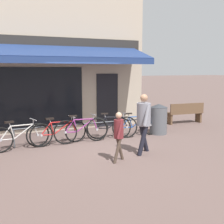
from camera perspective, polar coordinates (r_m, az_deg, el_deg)
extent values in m
plane|color=brown|center=(8.45, -2.91, -6.96)|extent=(160.00, 160.00, 0.00)
cube|color=tan|center=(11.97, -14.51, 11.33)|extent=(7.81, 3.00, 5.77)
cube|color=black|center=(10.39, -17.51, 2.61)|extent=(4.30, 0.04, 2.20)
cube|color=black|center=(11.20, -0.96, 2.40)|extent=(0.90, 0.04, 2.10)
cube|color=#282623|center=(10.50, -13.22, 13.52)|extent=(7.42, 0.06, 0.44)
cube|color=navy|center=(9.73, -12.32, 12.03)|extent=(7.03, 1.58, 0.50)
cube|color=navy|center=(8.95, -11.25, 10.29)|extent=(7.03, 0.03, 0.20)
cylinder|color=#47494F|center=(9.00, -5.88, -2.42)|extent=(4.31, 0.04, 0.04)
cylinder|color=#47494F|center=(8.67, -19.28, -5.15)|extent=(0.04, 0.04, 0.55)
cylinder|color=#47494F|center=(9.88, 5.87, -3.04)|extent=(0.04, 0.04, 0.55)
torus|color=black|center=(8.59, -14.85, -4.52)|extent=(0.71, 0.21, 0.72)
cylinder|color=#9E9EA3|center=(8.59, -14.85, -4.52)|extent=(0.08, 0.08, 0.07)
torus|color=black|center=(8.28, -21.73, -5.34)|extent=(0.71, 0.21, 0.72)
cylinder|color=#9E9EA3|center=(8.28, -21.73, -5.34)|extent=(0.08, 0.08, 0.07)
cylinder|color=#BCB7B2|center=(8.42, -17.45, -3.77)|extent=(0.58, 0.17, 0.38)
cylinder|color=#BCB7B2|center=(8.38, -17.78, -2.56)|extent=(0.65, 0.17, 0.05)
cylinder|color=#BCB7B2|center=(8.33, -19.59, -3.96)|extent=(0.12, 0.05, 0.38)
cylinder|color=#BCB7B2|center=(8.32, -20.48, -5.26)|extent=(0.37, 0.11, 0.05)
cylinder|color=#BCB7B2|center=(8.28, -20.82, -4.04)|extent=(0.32, 0.11, 0.37)
cylinder|color=#BCB7B2|center=(8.53, -15.26, -3.46)|extent=(0.15, 0.06, 0.35)
cylinder|color=#9E9EA3|center=(8.27, -20.04, -2.40)|extent=(0.06, 0.03, 0.11)
cube|color=black|center=(8.25, -20.17, -1.93)|extent=(0.26, 0.15, 0.05)
cylinder|color=#9E9EA3|center=(8.47, -15.71, -1.92)|extent=(0.03, 0.03, 0.14)
cylinder|color=#9E9EA3|center=(8.46, -15.73, -1.45)|extent=(0.14, 0.51, 0.03)
torus|color=black|center=(8.89, -7.41, -3.87)|extent=(0.71, 0.14, 0.71)
cylinder|color=#9E9EA3|center=(8.89, -7.41, -3.87)|extent=(0.08, 0.07, 0.07)
torus|color=black|center=(8.53, -14.18, -4.61)|extent=(0.71, 0.14, 0.71)
cylinder|color=#9E9EA3|center=(8.53, -14.18, -4.61)|extent=(0.08, 0.07, 0.07)
cylinder|color=#B21E1E|center=(8.71, -9.94, -3.14)|extent=(0.61, 0.12, 0.38)
cylinder|color=#B21E1E|center=(8.66, -10.23, -1.98)|extent=(0.67, 0.12, 0.05)
cylinder|color=#B21E1E|center=(8.59, -12.04, -3.30)|extent=(0.12, 0.04, 0.37)
cylinder|color=#B21E1E|center=(8.58, -12.95, -4.54)|extent=(0.39, 0.08, 0.05)
cylinder|color=#B21E1E|center=(8.53, -13.26, -3.37)|extent=(0.33, 0.08, 0.37)
cylinder|color=#B21E1E|center=(8.83, -7.79, -2.86)|extent=(0.15, 0.05, 0.34)
cylinder|color=#9E9EA3|center=(8.53, -12.45, -1.80)|extent=(0.05, 0.03, 0.11)
cube|color=black|center=(8.52, -12.56, -1.35)|extent=(0.25, 0.13, 0.05)
cylinder|color=#9E9EA3|center=(8.77, -8.19, -1.38)|extent=(0.03, 0.03, 0.14)
cylinder|color=#9E9EA3|center=(8.76, -8.20, -0.93)|extent=(0.09, 0.52, 0.03)
torus|color=black|center=(8.99, -3.09, -3.57)|extent=(0.74, 0.10, 0.74)
cylinder|color=#9E9EA3|center=(8.99, -3.09, -3.57)|extent=(0.07, 0.07, 0.07)
torus|color=black|center=(8.70, -9.43, -4.09)|extent=(0.74, 0.10, 0.74)
cylinder|color=#9E9EA3|center=(8.70, -9.43, -4.09)|extent=(0.07, 0.07, 0.07)
cylinder|color=#892D7A|center=(8.85, -5.49, -2.71)|extent=(0.57, 0.06, 0.39)
cylinder|color=#892D7A|center=(8.81, -5.77, -1.49)|extent=(0.63, 0.04, 0.05)
cylinder|color=#892D7A|center=(8.76, -7.45, -2.81)|extent=(0.12, 0.07, 0.39)
cylinder|color=#892D7A|center=(8.75, -8.29, -4.06)|extent=(0.36, 0.04, 0.05)
cylinder|color=#892D7A|center=(8.71, -8.59, -2.83)|extent=(0.31, 0.06, 0.39)
cylinder|color=#892D7A|center=(8.95, -3.46, -2.49)|extent=(0.15, 0.07, 0.36)
cylinder|color=#9E9EA3|center=(8.71, -7.85, -1.25)|extent=(0.06, 0.04, 0.11)
cube|color=black|center=(8.70, -7.96, -0.80)|extent=(0.24, 0.10, 0.06)
cylinder|color=#9E9EA3|center=(8.90, -3.86, -0.96)|extent=(0.03, 0.04, 0.14)
cylinder|color=#9E9EA3|center=(8.90, -3.87, -0.51)|extent=(0.03, 0.52, 0.06)
torus|color=black|center=(9.43, 3.06, -3.08)|extent=(0.73, 0.30, 0.72)
cylinder|color=#9E9EA3|center=(9.43, 3.06, -3.08)|extent=(0.08, 0.08, 0.08)
torus|color=black|center=(9.26, -2.97, -3.30)|extent=(0.73, 0.30, 0.72)
cylinder|color=#9E9EA3|center=(9.26, -2.97, -3.30)|extent=(0.08, 0.08, 0.08)
cylinder|color=black|center=(9.34, 0.77, -2.19)|extent=(0.56, 0.12, 0.38)
cylinder|color=black|center=(9.32, 0.52, -1.06)|extent=(0.60, 0.18, 0.05)
cylinder|color=black|center=(9.29, -1.09, -2.20)|extent=(0.11, 0.11, 0.38)
cylinder|color=black|center=(9.28, -1.90, -3.32)|extent=(0.35, 0.12, 0.05)
cylinder|color=black|center=(9.26, -2.15, -2.18)|extent=(0.31, 0.06, 0.37)
cylinder|color=black|center=(9.40, 2.71, -2.07)|extent=(0.14, 0.11, 0.35)
cylinder|color=#9E9EA3|center=(9.27, -1.44, -0.76)|extent=(0.06, 0.05, 0.11)
cube|color=black|center=(9.26, -1.54, -0.33)|extent=(0.26, 0.16, 0.06)
cylinder|color=#9E9EA3|center=(9.38, 2.35, -0.63)|extent=(0.04, 0.05, 0.14)
cylinder|color=#9E9EA3|center=(9.38, 2.35, -0.20)|extent=(0.15, 0.51, 0.09)
torus|color=black|center=(9.93, 7.81, -2.65)|extent=(0.69, 0.15, 0.69)
cylinder|color=#9E9EA3|center=(9.93, 7.81, -2.65)|extent=(0.07, 0.07, 0.08)
torus|color=black|center=(9.40, 1.97, -3.21)|extent=(0.69, 0.15, 0.69)
cylinder|color=#9E9EA3|center=(9.40, 1.97, -3.21)|extent=(0.07, 0.07, 0.08)
cylinder|color=#1E4793|center=(9.70, 5.62, -1.97)|extent=(0.62, 0.09, 0.36)
cylinder|color=#1E4793|center=(9.68, 5.34, -0.94)|extent=(0.69, 0.03, 0.05)
cylinder|color=#1E4793|center=(9.54, 3.81, -2.08)|extent=(0.13, 0.10, 0.36)
cylinder|color=#1E4793|center=(9.48, 3.04, -3.16)|extent=(0.39, 0.04, 0.05)
cylinder|color=#1E4793|center=(9.45, 2.75, -2.12)|extent=(0.34, 0.09, 0.36)
cylinder|color=#1E4793|center=(9.88, 7.45, -1.75)|extent=(0.16, 0.09, 0.33)
cylinder|color=#9E9EA3|center=(9.51, 3.42, -0.74)|extent=(0.06, 0.05, 0.11)
cube|color=black|center=(9.50, 3.32, -0.32)|extent=(0.24, 0.11, 0.06)
cylinder|color=#9E9EA3|center=(9.84, 7.07, -0.44)|extent=(0.03, 0.05, 0.14)
cylinder|color=#9E9EA3|center=(9.84, 7.04, -0.04)|extent=(0.03, 0.52, 0.10)
cylinder|color=black|center=(7.56, 6.25, -5.83)|extent=(0.36, 0.19, 0.81)
cylinder|color=black|center=(7.86, 6.50, -5.28)|extent=(0.36, 0.19, 0.81)
cylinder|color=gray|center=(7.57, 6.46, -0.46)|extent=(0.44, 0.44, 0.61)
sphere|color=#A87A5B|center=(7.52, 6.52, 2.85)|extent=(0.20, 0.20, 0.20)
cylinder|color=gray|center=(7.79, 5.91, -0.20)|extent=(0.29, 0.22, 0.55)
cylinder|color=gray|center=(7.35, 7.05, -0.75)|extent=(0.29, 0.22, 0.55)
cylinder|color=#47382D|center=(6.93, 1.10, -7.92)|extent=(0.26, 0.12, 0.61)
cylinder|color=#47382D|center=(7.13, 1.62, -7.44)|extent=(0.26, 0.12, 0.61)
cylinder|color=maroon|center=(6.90, 1.38, -3.45)|extent=(0.28, 0.28, 0.47)
sphere|color=tan|center=(6.84, 1.39, -0.69)|extent=(0.16, 0.16, 0.16)
cylinder|color=maroon|center=(7.05, 1.18, -3.19)|extent=(0.21, 0.14, 0.42)
cylinder|color=maroon|center=(6.75, 1.58, -3.72)|extent=(0.21, 0.14, 0.42)
cylinder|color=#515459|center=(10.07, 9.41, -1.73)|extent=(0.60, 0.60, 0.95)
cone|color=#33353A|center=(9.99, 9.48, 1.30)|extent=(0.62, 0.62, 0.12)
cube|color=brown|center=(12.30, 14.50, -0.14)|extent=(1.63, 0.55, 0.06)
cube|color=brown|center=(12.11, 15.04, 0.76)|extent=(1.60, 0.16, 0.40)
cube|color=brown|center=(11.95, 11.60, -1.38)|extent=(0.10, 0.36, 0.45)
cube|color=brown|center=(12.75, 17.15, -0.97)|extent=(0.10, 0.36, 0.45)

